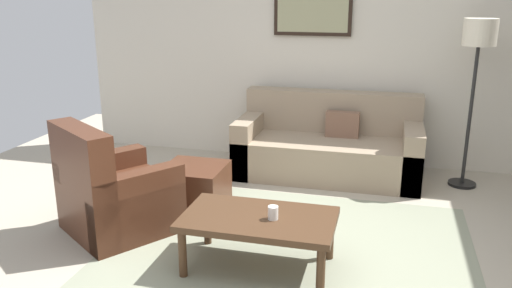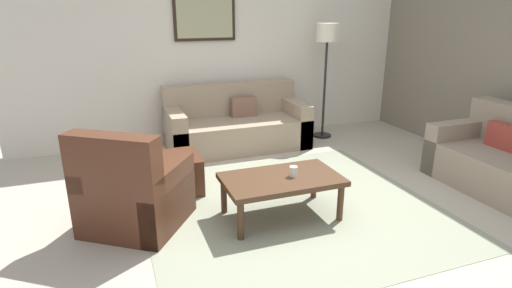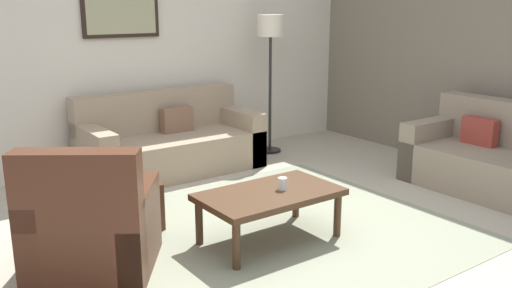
{
  "view_description": "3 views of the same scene",
  "coord_description": "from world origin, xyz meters",
  "views": [
    {
      "loc": [
        0.67,
        -3.44,
        1.97
      ],
      "look_at": [
        -0.25,
        0.12,
        0.87
      ],
      "focal_mm": 36.37,
      "sensor_mm": 36.0,
      "label": 1
    },
    {
      "loc": [
        -1.6,
        -3.32,
        1.89
      ],
      "look_at": [
        -0.31,
        0.17,
        0.66
      ],
      "focal_mm": 28.49,
      "sensor_mm": 36.0,
      "label": 2
    },
    {
      "loc": [
        -2.63,
        -3.35,
        1.82
      ],
      "look_at": [
        -0.06,
        0.21,
        0.71
      ],
      "focal_mm": 38.47,
      "sensor_mm": 36.0,
      "label": 3
    }
  ],
  "objects": [
    {
      "name": "ground_plane",
      "position": [
        0.0,
        0.0,
        0.0
      ],
      "size": [
        8.0,
        8.0,
        0.0
      ],
      "primitive_type": "plane",
      "color": "#B2A893"
    },
    {
      "name": "framed_artwork",
      "position": [
        -0.22,
        2.51,
        1.78
      ],
      "size": [
        0.88,
        0.04,
        0.62
      ],
      "color": "black"
    },
    {
      "name": "lamp_standing",
      "position": [
        1.49,
        2.04,
        1.41
      ],
      "size": [
        0.32,
        0.32,
        1.71
      ],
      "color": "black",
      "rests_on": "ground_plane"
    },
    {
      "name": "armchair_leather",
      "position": [
        -1.5,
        0.14,
        0.31
      ],
      "size": [
        1.11,
        1.11,
        0.95
      ],
      "color": "#4C2819",
      "rests_on": "ground_plane"
    },
    {
      "name": "area_rug",
      "position": [
        0.0,
        0.0,
        0.0
      ],
      "size": [
        2.84,
        2.72,
        0.01
      ],
      "primitive_type": "cube",
      "color": "gray",
      "rests_on": "ground_plane"
    },
    {
      "name": "couch_main",
      "position": [
        0.08,
        2.09,
        0.3
      ],
      "size": [
        1.96,
        0.92,
        0.88
      ],
      "color": "gray",
      "rests_on": "ground_plane"
    },
    {
      "name": "rear_partition",
      "position": [
        0.0,
        2.6,
        1.4
      ],
      "size": [
        6.0,
        0.12,
        2.8
      ],
      "primitive_type": "cube",
      "color": "silver",
      "rests_on": "ground_plane"
    },
    {
      "name": "cup",
      "position": [
        -0.06,
        -0.15,
        0.46
      ],
      "size": [
        0.07,
        0.07,
        0.1
      ],
      "primitive_type": "cylinder",
      "color": "white",
      "rests_on": "coffee_table"
    },
    {
      "name": "ottoman",
      "position": [
        -1.03,
        0.82,
        0.2
      ],
      "size": [
        0.56,
        0.56,
        0.4
      ],
      "primitive_type": "cube",
      "color": "#4C2819",
      "rests_on": "ground_plane"
    },
    {
      "name": "coffee_table",
      "position": [
        -0.17,
        -0.13,
        0.36
      ],
      "size": [
        1.1,
        0.64,
        0.41
      ],
      "color": "#472D1C",
      "rests_on": "ground_plane"
    }
  ]
}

